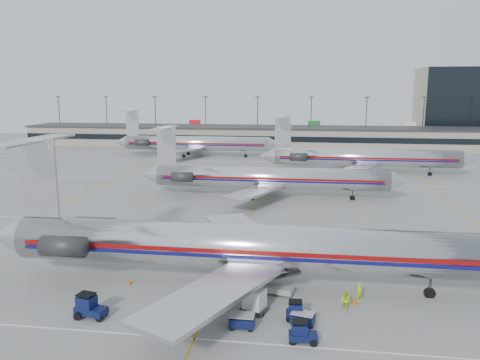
% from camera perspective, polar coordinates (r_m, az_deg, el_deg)
% --- Properties ---
extents(ground, '(260.00, 260.00, 0.00)m').
position_cam_1_polar(ground, '(50.94, -0.82, -8.83)').
color(ground, gray).
rests_on(ground, ground).
extents(apron_markings, '(160.00, 0.15, 0.02)m').
position_cam_1_polar(apron_markings, '(60.36, 0.64, -5.66)').
color(apron_markings, silver).
rests_on(apron_markings, ground).
extents(terminal, '(162.00, 17.00, 6.25)m').
position_cam_1_polar(terminal, '(146.23, 5.10, 5.29)').
color(terminal, gray).
rests_on(terminal, ground).
extents(light_mast_row, '(163.60, 0.40, 15.28)m').
position_cam_1_polar(light_mast_row, '(159.80, 5.39, 7.70)').
color(light_mast_row, '#38383D').
rests_on(light_mast_row, ground).
extents(distant_building, '(30.00, 20.00, 25.00)m').
position_cam_1_polar(distant_building, '(183.76, 25.58, 8.33)').
color(distant_building, tan).
rests_on(distant_building, ground).
extents(jet_foreground, '(49.95, 29.41, 13.07)m').
position_cam_1_polar(jet_foreground, '(41.30, 0.21, -8.02)').
color(jet_foreground, silver).
rests_on(jet_foreground, ground).
extents(jet_second_row, '(43.76, 25.77, 11.45)m').
position_cam_1_polar(jet_second_row, '(75.97, 3.06, 0.33)').
color(jet_second_row, silver).
rests_on(jet_second_row, ground).
extents(jet_third_row, '(44.37, 27.29, 12.13)m').
position_cam_1_polar(jet_third_row, '(100.44, 14.58, 2.68)').
color(jet_third_row, silver).
rests_on(jet_third_row, ground).
extents(jet_back_row, '(44.93, 27.63, 12.28)m').
position_cam_1_polar(jet_back_row, '(124.60, -5.72, 4.51)').
color(jet_back_row, silver).
rests_on(jet_back_row, ground).
extents(tug_left, '(2.58, 1.66, 1.94)m').
position_cam_1_polar(tug_left, '(38.81, -17.92, -14.48)').
color(tug_left, '#0A133B').
rests_on(tug_left, ground).
extents(tug_center, '(1.95, 1.03, 1.56)m').
position_cam_1_polar(tug_center, '(36.99, 6.99, -15.62)').
color(tug_center, '#0A133B').
rests_on(tug_center, ground).
extents(tug_right, '(2.04, 1.14, 1.60)m').
position_cam_1_polar(tug_right, '(34.13, 7.50, -18.00)').
color(tug_right, '#0A133B').
rests_on(tug_right, ground).
extents(cart_inner, '(1.84, 1.27, 1.04)m').
position_cam_1_polar(cart_inner, '(35.78, 0.25, -16.78)').
color(cart_inner, '#0A133B').
rests_on(cart_inner, ground).
extents(cart_outer, '(1.91, 1.52, 0.96)m').
position_cam_1_polar(cart_outer, '(36.52, 7.64, -16.36)').
color(cart_outer, '#0A133B').
rests_on(cart_outer, ground).
extents(uld_container, '(2.24, 2.07, 1.91)m').
position_cam_1_polar(uld_container, '(37.83, 1.78, -14.49)').
color(uld_container, '#2D2D30').
rests_on(uld_container, ground).
extents(belt_loader, '(4.31, 2.08, 2.21)m').
position_cam_1_polar(belt_loader, '(41.26, 4.13, -12.84)').
color(belt_loader, gray).
rests_on(belt_loader, ground).
extents(ramp_worker_near, '(0.70, 0.67, 1.61)m').
position_cam_1_polar(ramp_worker_near, '(40.92, 14.39, -13.05)').
color(ramp_worker_near, '#9FE415').
rests_on(ramp_worker_near, ground).
extents(ramp_worker_far, '(0.99, 0.97, 1.61)m').
position_cam_1_polar(ramp_worker_far, '(39.06, 12.74, -14.17)').
color(ramp_worker_far, '#BBE515').
rests_on(ramp_worker_far, ground).
extents(cone_right, '(0.54, 0.54, 0.61)m').
position_cam_1_polar(cone_right, '(40.50, 13.81, -14.05)').
color(cone_right, '#CD5306').
rests_on(cone_right, ground).
extents(cone_left, '(0.47, 0.47, 0.55)m').
position_cam_1_polar(cone_left, '(44.17, -13.38, -11.93)').
color(cone_left, '#CD5306').
rests_on(cone_left, ground).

